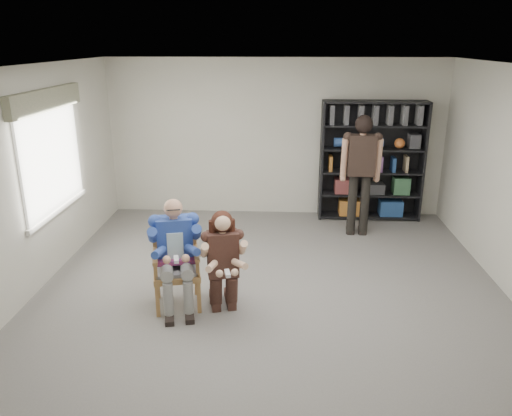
# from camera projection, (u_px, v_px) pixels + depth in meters

# --- Properties ---
(room_shell) EXTENTS (6.00, 7.00, 2.80)m
(room_shell) POSITION_uv_depth(u_px,v_px,m) (271.00, 196.00, 5.65)
(room_shell) COLOR beige
(room_shell) RESTS_ON ground
(floor) EXTENTS (6.00, 7.00, 0.01)m
(floor) POSITION_uv_depth(u_px,v_px,m) (270.00, 305.00, 6.10)
(floor) COLOR slate
(floor) RESTS_ON ground
(window_left) EXTENTS (0.16, 2.00, 1.75)m
(window_left) POSITION_uv_depth(u_px,v_px,m) (52.00, 154.00, 6.67)
(window_left) COLOR white
(window_left) RESTS_ON room_shell
(armchair) EXTENTS (0.72, 0.71, 1.04)m
(armchair) POSITION_uv_depth(u_px,v_px,m) (176.00, 266.00, 5.94)
(armchair) COLOR #A98540
(armchair) RESTS_ON floor
(seated_man) EXTENTS (0.76, 0.93, 1.36)m
(seated_man) POSITION_uv_depth(u_px,v_px,m) (176.00, 254.00, 5.89)
(seated_man) COLOR #254992
(seated_man) RESTS_ON floor
(kneeling_woman) EXTENTS (0.70, 0.93, 1.24)m
(kneeling_woman) POSITION_uv_depth(u_px,v_px,m) (223.00, 264.00, 5.77)
(kneeling_woman) COLOR #391D1A
(kneeling_woman) RESTS_ON floor
(bookshelf) EXTENTS (1.80, 0.38, 2.10)m
(bookshelf) POSITION_uv_depth(u_px,v_px,m) (372.00, 161.00, 8.78)
(bookshelf) COLOR black
(bookshelf) RESTS_ON floor
(standing_man) EXTENTS (0.61, 0.35, 1.96)m
(standing_man) POSITION_uv_depth(u_px,v_px,m) (360.00, 177.00, 8.02)
(standing_man) COLOR black
(standing_man) RESTS_ON floor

